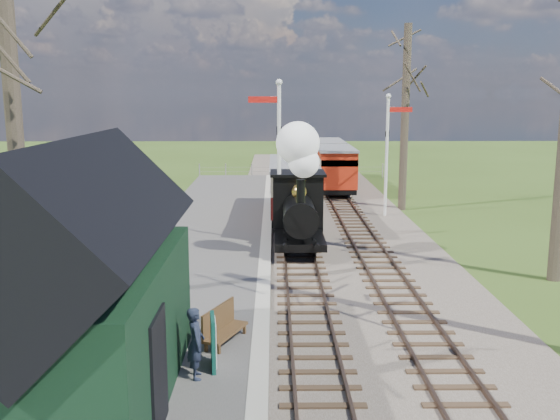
{
  "coord_description": "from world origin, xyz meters",
  "views": [
    {
      "loc": [
        -0.89,
        -6.56,
        5.69
      ],
      "look_at": [
        -0.67,
        15.4,
        1.6
      ],
      "focal_mm": 40.0,
      "sensor_mm": 36.0,
      "label": 1
    }
  ],
  "objects_px": {
    "station_shed": "(81,292)",
    "semaphore_near": "(277,152)",
    "coach": "(293,187)",
    "red_carriage_b": "(327,159)",
    "red_carriage_a": "(335,169)",
    "semaphore_far": "(389,146)",
    "sign_board": "(213,342)",
    "person": "(196,343)",
    "locomotive": "(298,196)",
    "bench": "(222,325)"
  },
  "relations": [
    {
      "from": "bench",
      "to": "person",
      "type": "height_order",
      "value": "person"
    },
    {
      "from": "semaphore_near",
      "to": "red_carriage_b",
      "type": "distance_m",
      "value": 18.64
    },
    {
      "from": "semaphore_near",
      "to": "red_carriage_b",
      "type": "xyz_separation_m",
      "value": [
        3.37,
        18.21,
        -2.12
      ]
    },
    {
      "from": "semaphore_far",
      "to": "sign_board",
      "type": "xyz_separation_m",
      "value": [
        -6.5,
        -16.63,
        -2.6
      ]
    },
    {
      "from": "semaphore_far",
      "to": "sign_board",
      "type": "bearing_deg",
      "value": -111.33
    },
    {
      "from": "sign_board",
      "to": "semaphore_far",
      "type": "bearing_deg",
      "value": 68.67
    },
    {
      "from": "semaphore_near",
      "to": "red_carriage_a",
      "type": "bearing_deg",
      "value": 75.16
    },
    {
      "from": "semaphore_far",
      "to": "person",
      "type": "relative_size",
      "value": 3.97
    },
    {
      "from": "semaphore_near",
      "to": "red_carriage_b",
      "type": "relative_size",
      "value": 1.21
    },
    {
      "from": "semaphore_near",
      "to": "locomotive",
      "type": "distance_m",
      "value": 1.79
    },
    {
      "from": "semaphore_far",
      "to": "red_carriage_a",
      "type": "relative_size",
      "value": 1.11
    },
    {
      "from": "station_shed",
      "to": "locomotive",
      "type": "distance_m",
      "value": 12.17
    },
    {
      "from": "red_carriage_a",
      "to": "bench",
      "type": "distance_m",
      "value": 22.51
    },
    {
      "from": "sign_board",
      "to": "bench",
      "type": "distance_m",
      "value": 1.36
    },
    {
      "from": "person",
      "to": "red_carriage_b",
      "type": "bearing_deg",
      "value": -19.74
    },
    {
      "from": "red_carriage_a",
      "to": "bench",
      "type": "bearing_deg",
      "value": -101.98
    },
    {
      "from": "station_shed",
      "to": "semaphore_far",
      "type": "distance_m",
      "value": 20.01
    },
    {
      "from": "sign_board",
      "to": "station_shed",
      "type": "bearing_deg",
      "value": -147.81
    },
    {
      "from": "station_shed",
      "to": "semaphore_near",
      "type": "relative_size",
      "value": 1.01
    },
    {
      "from": "red_carriage_a",
      "to": "person",
      "type": "height_order",
      "value": "red_carriage_a"
    },
    {
      "from": "red_carriage_a",
      "to": "coach",
      "type": "bearing_deg",
      "value": -109.7
    },
    {
      "from": "semaphore_near",
      "to": "coach",
      "type": "distance_m",
      "value": 5.88
    },
    {
      "from": "semaphore_near",
      "to": "locomotive",
      "type": "relative_size",
      "value": 1.35
    },
    {
      "from": "locomotive",
      "to": "red_carriage_a",
      "type": "xyz_separation_m",
      "value": [
        2.61,
        13.33,
        -0.62
      ]
    },
    {
      "from": "station_shed",
      "to": "red_carriage_a",
      "type": "distance_m",
      "value": 25.67
    },
    {
      "from": "coach",
      "to": "person",
      "type": "bearing_deg",
      "value": -98.32
    },
    {
      "from": "semaphore_near",
      "to": "sign_board",
      "type": "height_order",
      "value": "semaphore_near"
    },
    {
      "from": "bench",
      "to": "person",
      "type": "bearing_deg",
      "value": -101.05
    },
    {
      "from": "station_shed",
      "to": "semaphore_far",
      "type": "xyz_separation_m",
      "value": [
        8.67,
        18.0,
        1.08
      ]
    },
    {
      "from": "station_shed",
      "to": "red_carriage_b",
      "type": "bearing_deg",
      "value": 77.14
    },
    {
      "from": "station_shed",
      "to": "bench",
      "type": "bearing_deg",
      "value": 50.63
    },
    {
      "from": "bench",
      "to": "sign_board",
      "type": "bearing_deg",
      "value": -92.35
    },
    {
      "from": "red_carriage_a",
      "to": "person",
      "type": "bearing_deg",
      "value": -101.91
    },
    {
      "from": "coach",
      "to": "bench",
      "type": "bearing_deg",
      "value": -97.99
    },
    {
      "from": "sign_board",
      "to": "semaphore_near",
      "type": "bearing_deg",
      "value": 82.75
    },
    {
      "from": "station_shed",
      "to": "red_carriage_b",
      "type": "xyz_separation_m",
      "value": [
        6.9,
        30.21,
        -0.76
      ]
    },
    {
      "from": "station_shed",
      "to": "sign_board",
      "type": "xyz_separation_m",
      "value": [
        2.17,
        1.37,
        -1.52
      ]
    },
    {
      "from": "red_carriage_a",
      "to": "person",
      "type": "relative_size",
      "value": 3.57
    },
    {
      "from": "red_carriage_b",
      "to": "bench",
      "type": "bearing_deg",
      "value": -99.63
    },
    {
      "from": "coach",
      "to": "sign_board",
      "type": "distance_m",
      "value": 16.24
    },
    {
      "from": "locomotive",
      "to": "coach",
      "type": "relative_size",
      "value": 0.63
    },
    {
      "from": "semaphore_far",
      "to": "red_carriage_a",
      "type": "height_order",
      "value": "semaphore_far"
    },
    {
      "from": "bench",
      "to": "locomotive",
      "type": "bearing_deg",
      "value": 76.66
    },
    {
      "from": "red_carriage_b",
      "to": "sign_board",
      "type": "relative_size",
      "value": 4.7
    },
    {
      "from": "red_carriage_b",
      "to": "bench",
      "type": "height_order",
      "value": "red_carriage_b"
    },
    {
      "from": "locomotive",
      "to": "coach",
      "type": "xyz_separation_m",
      "value": [
        0.01,
        6.07,
        -0.57
      ]
    },
    {
      "from": "coach",
      "to": "sign_board",
      "type": "relative_size",
      "value": 6.76
    },
    {
      "from": "semaphore_near",
      "to": "bench",
      "type": "height_order",
      "value": "semaphore_near"
    },
    {
      "from": "semaphore_near",
      "to": "coach",
      "type": "bearing_deg",
      "value": 81.97
    },
    {
      "from": "locomotive",
      "to": "person",
      "type": "height_order",
      "value": "locomotive"
    }
  ]
}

